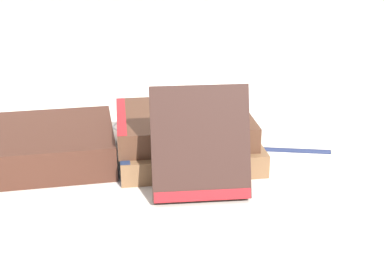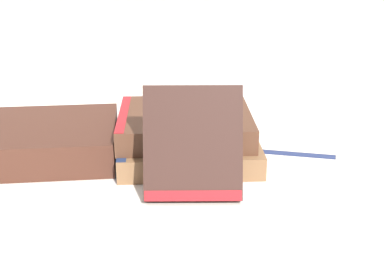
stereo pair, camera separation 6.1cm
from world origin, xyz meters
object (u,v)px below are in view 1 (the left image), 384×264
(book_flat_bottom, at_px, (184,148))
(reading_glasses, at_px, (148,124))
(book_side_left, at_px, (37,146))
(book_leaning_front, at_px, (200,147))
(book_flat_top, at_px, (179,124))
(pocket_watch, at_px, (217,111))
(fountain_pen, at_px, (296,149))

(book_flat_bottom, height_order, reading_glasses, book_flat_bottom)
(book_side_left, bearing_deg, book_leaning_front, -35.03)
(book_flat_top, height_order, book_leaning_front, book_leaning_front)
(pocket_watch, height_order, reading_glasses, pocket_watch)
(book_side_left, bearing_deg, book_flat_top, -5.10)
(book_flat_top, relative_size, reading_glasses, 1.60)
(fountain_pen, bearing_deg, book_flat_bottom, -165.71)
(book_side_left, distance_m, book_leaning_front, 0.24)
(book_leaning_front, bearing_deg, book_side_left, 150.44)
(book_flat_bottom, xyz_separation_m, fountain_pen, (0.16, 0.01, -0.01))
(book_side_left, xyz_separation_m, pocket_watch, (0.24, -0.01, 0.04))
(pocket_watch, bearing_deg, book_side_left, 178.75)
(book_flat_top, distance_m, book_leaning_front, 0.12)
(book_flat_top, height_order, reading_glasses, book_flat_top)
(book_leaning_front, height_order, reading_glasses, book_leaning_front)
(book_leaning_front, distance_m, reading_glasses, 0.25)
(book_side_left, relative_size, reading_glasses, 1.81)
(reading_glasses, bearing_deg, book_flat_bottom, -72.93)
(book_side_left, height_order, pocket_watch, pocket_watch)
(book_flat_top, distance_m, fountain_pen, 0.17)
(book_flat_bottom, distance_m, reading_glasses, 0.14)
(fountain_pen, bearing_deg, pocket_watch, -166.77)
(pocket_watch, relative_size, reading_glasses, 0.48)
(fountain_pen, bearing_deg, book_flat_top, -169.36)
(book_side_left, height_order, fountain_pen, book_side_left)
(book_flat_top, relative_size, fountain_pen, 1.45)
(pocket_watch, bearing_deg, book_flat_top, 172.73)
(book_flat_top, xyz_separation_m, book_leaning_front, (0.01, -0.12, 0.01))
(book_flat_top, xyz_separation_m, pocket_watch, (0.05, -0.01, 0.02))
(book_flat_top, bearing_deg, reading_glasses, 106.13)
(book_flat_bottom, relative_size, reading_glasses, 1.67)
(book_side_left, height_order, reading_glasses, book_side_left)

